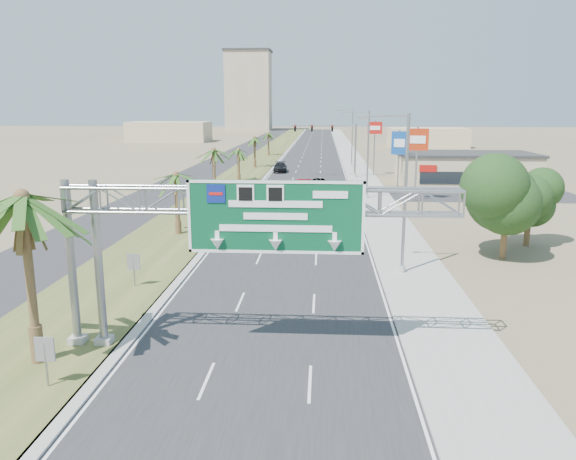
% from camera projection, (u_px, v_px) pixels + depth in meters
% --- Properties ---
extents(road, '(12.00, 300.00, 0.02)m').
position_uv_depth(road, '(312.00, 156.00, 121.99)').
color(road, '#28282B').
rests_on(road, ground).
extents(sidewalk_right, '(4.00, 300.00, 0.10)m').
position_uv_depth(sidewalk_right, '(351.00, 156.00, 121.47)').
color(sidewalk_right, '#9E9B93').
rests_on(sidewalk_right, ground).
extents(median_grass, '(7.00, 300.00, 0.12)m').
position_uv_depth(median_grass, '(266.00, 155.00, 122.58)').
color(median_grass, '#424E22').
rests_on(median_grass, ground).
extents(opposing_road, '(8.00, 300.00, 0.02)m').
position_uv_depth(opposing_road, '(235.00, 155.00, 123.02)').
color(opposing_road, '#28282B').
rests_on(opposing_road, ground).
extents(sign_gantry, '(16.75, 1.24, 7.50)m').
position_uv_depth(sign_gantry, '(239.00, 213.00, 23.19)').
color(sign_gantry, gray).
rests_on(sign_gantry, ground).
extents(palm_near, '(5.70, 5.70, 8.35)m').
position_uv_depth(palm_near, '(22.00, 198.00, 21.62)').
color(palm_near, brown).
rests_on(palm_near, ground).
extents(palm_row_b, '(3.99, 3.99, 5.95)m').
position_uv_depth(palm_row_b, '(176.00, 176.00, 45.47)').
color(palm_row_b, brown).
rests_on(palm_row_b, ground).
extents(palm_row_c, '(3.99, 3.99, 6.75)m').
position_uv_depth(palm_row_c, '(214.00, 151.00, 60.91)').
color(palm_row_c, brown).
rests_on(palm_row_c, ground).
extents(palm_row_d, '(3.99, 3.99, 5.45)m').
position_uv_depth(palm_row_d, '(238.00, 150.00, 78.72)').
color(palm_row_d, brown).
rests_on(palm_row_d, ground).
extents(palm_row_e, '(3.99, 3.99, 6.15)m').
position_uv_depth(palm_row_e, '(255.00, 138.00, 97.10)').
color(palm_row_e, brown).
rests_on(palm_row_e, ground).
extents(palm_row_f, '(3.99, 3.99, 5.75)m').
position_uv_depth(palm_row_f, '(268.00, 134.00, 121.56)').
color(palm_row_f, brown).
rests_on(palm_row_f, ground).
extents(streetlight_near, '(3.27, 0.44, 10.00)m').
position_uv_depth(streetlight_near, '(402.00, 201.00, 34.75)').
color(streetlight_near, gray).
rests_on(streetlight_near, ground).
extents(streetlight_mid, '(3.27, 0.44, 10.00)m').
position_uv_depth(streetlight_mid, '(366.00, 158.00, 64.00)').
color(streetlight_mid, gray).
rests_on(streetlight_mid, ground).
extents(streetlight_far, '(3.27, 0.44, 10.00)m').
position_uv_depth(streetlight_far, '(351.00, 140.00, 99.10)').
color(streetlight_far, gray).
rests_on(streetlight_far, ground).
extents(signal_mast, '(10.28, 0.71, 8.00)m').
position_uv_depth(signal_mast, '(342.00, 145.00, 83.57)').
color(signal_mast, gray).
rests_on(signal_mast, ground).
extents(store_building, '(18.00, 10.00, 4.00)m').
position_uv_depth(store_building, '(465.00, 169.00, 77.33)').
color(store_building, '#CCBC89').
rests_on(store_building, ground).
extents(oak_near, '(4.50, 4.50, 6.80)m').
position_uv_depth(oak_near, '(508.00, 195.00, 38.22)').
color(oak_near, brown).
rests_on(oak_near, ground).
extents(oak_far, '(3.50, 3.50, 5.60)m').
position_uv_depth(oak_far, '(531.00, 196.00, 42.09)').
color(oak_far, brown).
rests_on(oak_far, ground).
extents(median_signback_a, '(0.75, 0.08, 2.08)m').
position_uv_depth(median_signback_a, '(45.00, 353.00, 20.76)').
color(median_signback_a, gray).
rests_on(median_signback_a, ground).
extents(median_signback_b, '(0.75, 0.08, 2.08)m').
position_uv_depth(median_signback_b, '(134.00, 264.00, 32.50)').
color(median_signback_b, gray).
rests_on(median_signback_b, ground).
extents(tower_distant, '(20.00, 16.00, 35.00)m').
position_uv_depth(tower_distant, '(249.00, 91.00, 256.68)').
color(tower_distant, tan).
rests_on(tower_distant, ground).
extents(building_distant_left, '(24.00, 14.00, 6.00)m').
position_uv_depth(building_distant_left, '(169.00, 132.00, 172.82)').
color(building_distant_left, '#CCBC89').
rests_on(building_distant_left, ground).
extents(building_distant_right, '(20.00, 12.00, 5.00)m').
position_uv_depth(building_distant_right, '(427.00, 138.00, 148.89)').
color(building_distant_right, '#CCBC89').
rests_on(building_distant_right, ground).
extents(car_left_lane, '(2.00, 4.37, 1.45)m').
position_uv_depth(car_left_lane, '(238.00, 215.00, 51.25)').
color(car_left_lane, black).
rests_on(car_left_lane, ground).
extents(car_mid_lane, '(1.76, 4.90, 1.61)m').
position_uv_depth(car_mid_lane, '(304.00, 186.00, 69.45)').
color(car_mid_lane, maroon).
rests_on(car_mid_lane, ground).
extents(car_right_lane, '(2.87, 5.22, 1.39)m').
position_uv_depth(car_right_lane, '(320.00, 184.00, 71.82)').
color(car_right_lane, gray).
rests_on(car_right_lane, ground).
extents(car_far, '(2.40, 5.39, 1.54)m').
position_uv_depth(car_far, '(280.00, 167.00, 91.47)').
color(car_far, black).
rests_on(car_far, ground).
extents(pole_sign_red_near, '(2.42, 0.70, 8.28)m').
position_uv_depth(pole_sign_red_near, '(417.00, 143.00, 61.85)').
color(pole_sign_red_near, gray).
rests_on(pole_sign_red_near, ground).
extents(pole_sign_blue, '(2.00, 0.87, 7.49)m').
position_uv_depth(pole_sign_blue, '(399.00, 145.00, 73.36)').
color(pole_sign_blue, gray).
rests_on(pole_sign_blue, ground).
extents(pole_sign_red_far, '(2.22, 0.73, 8.39)m').
position_uv_depth(pole_sign_red_far, '(375.00, 132.00, 85.35)').
color(pole_sign_red_far, gray).
rests_on(pole_sign_red_far, ground).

